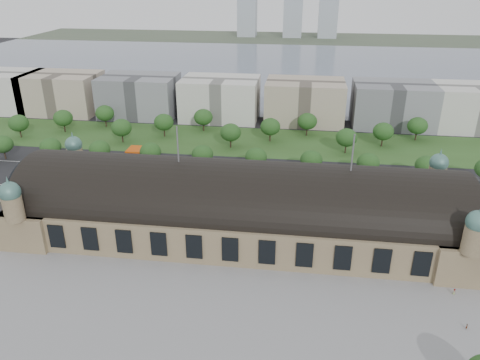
# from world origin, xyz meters

# --- Properties ---
(ground) EXTENTS (900.00, 900.00, 0.00)m
(ground) POSITION_xyz_m (0.00, 0.00, 0.00)
(ground) COLOR black
(ground) RESTS_ON ground
(station) EXTENTS (150.00, 48.40, 44.30)m
(station) POSITION_xyz_m (0.00, 0.00, 10.28)
(station) COLOR #877754
(station) RESTS_ON ground
(plaza_south) EXTENTS (190.00, 48.00, 0.12)m
(plaza_south) POSITION_xyz_m (10.00, -44.00, 0.00)
(plaza_south) COLOR gray
(plaza_south) RESTS_ON ground
(road_slab) EXTENTS (260.00, 26.00, 0.10)m
(road_slab) POSITION_xyz_m (-20.00, 38.00, 0.00)
(road_slab) COLOR black
(road_slab) RESTS_ON ground
(grass_belt) EXTENTS (300.00, 45.00, 0.10)m
(grass_belt) POSITION_xyz_m (-15.00, 93.00, 0.00)
(grass_belt) COLOR #2E4E1F
(grass_belt) RESTS_ON ground
(petrol_station) EXTENTS (14.00, 13.00, 5.05)m
(petrol_station) POSITION_xyz_m (-53.91, 65.28, 2.95)
(petrol_station) COLOR #CA490B
(petrol_station) RESTS_ON ground
(lake) EXTENTS (700.00, 320.00, 0.08)m
(lake) POSITION_xyz_m (0.00, 298.00, 0.00)
(lake) COLOR slate
(lake) RESTS_ON ground
(far_shore) EXTENTS (700.00, 120.00, 0.14)m
(far_shore) POSITION_xyz_m (0.00, 498.00, 0.00)
(far_shore) COLOR #44513D
(far_shore) RESTS_ON ground
(far_tower_left) EXTENTS (24.00, 24.00, 80.00)m
(far_tower_left) POSITION_xyz_m (-60.00, 508.00, 40.00)
(far_tower_left) COLOR #9EA8B2
(far_tower_left) RESTS_ON ground
(far_tower_mid) EXTENTS (24.00, 24.00, 85.00)m
(far_tower_mid) POSITION_xyz_m (0.00, 508.00, 42.50)
(far_tower_mid) COLOR #9EA8B2
(far_tower_mid) RESTS_ON ground
(far_tower_right) EXTENTS (24.00, 24.00, 75.00)m
(far_tower_right) POSITION_xyz_m (45.00, 508.00, 37.50)
(far_tower_right) COLOR #9EA8B2
(far_tower_right) RESTS_ON ground
(office_0) EXTENTS (45.00, 32.00, 24.00)m
(office_0) POSITION_xyz_m (-170.00, 133.00, 12.00)
(office_0) COLOR silver
(office_0) RESTS_ON ground
(office_1) EXTENTS (45.00, 32.00, 24.00)m
(office_1) POSITION_xyz_m (-130.00, 133.00, 12.00)
(office_1) COLOR tan
(office_1) RESTS_ON ground
(office_2) EXTENTS (45.00, 32.00, 24.00)m
(office_2) POSITION_xyz_m (-80.00, 133.00, 12.00)
(office_2) COLOR gray
(office_2) RESTS_ON ground
(office_3) EXTENTS (45.00, 32.00, 24.00)m
(office_3) POSITION_xyz_m (-30.00, 133.00, 12.00)
(office_3) COLOR silver
(office_3) RESTS_ON ground
(office_4) EXTENTS (45.00, 32.00, 24.00)m
(office_4) POSITION_xyz_m (20.00, 133.00, 12.00)
(office_4) COLOR tan
(office_4) RESTS_ON ground
(office_5) EXTENTS (45.00, 32.00, 24.00)m
(office_5) POSITION_xyz_m (70.00, 133.00, 12.00)
(office_5) COLOR gray
(office_5) RESTS_ON ground
(office_6) EXTENTS (45.00, 32.00, 24.00)m
(office_6) POSITION_xyz_m (115.00, 133.00, 12.00)
(office_6) COLOR silver
(office_6) RESTS_ON ground
(tree_row_0) EXTENTS (9.60, 9.60, 11.52)m
(tree_row_0) POSITION_xyz_m (-120.00, 53.00, 7.43)
(tree_row_0) COLOR #2D2116
(tree_row_0) RESTS_ON ground
(tree_row_1) EXTENTS (9.60, 9.60, 11.52)m
(tree_row_1) POSITION_xyz_m (-96.00, 53.00, 7.43)
(tree_row_1) COLOR #2D2116
(tree_row_1) RESTS_ON ground
(tree_row_2) EXTENTS (9.60, 9.60, 11.52)m
(tree_row_2) POSITION_xyz_m (-72.00, 53.00, 7.43)
(tree_row_2) COLOR #2D2116
(tree_row_2) RESTS_ON ground
(tree_row_3) EXTENTS (9.60, 9.60, 11.52)m
(tree_row_3) POSITION_xyz_m (-48.00, 53.00, 7.43)
(tree_row_3) COLOR #2D2116
(tree_row_3) RESTS_ON ground
(tree_row_4) EXTENTS (9.60, 9.60, 11.52)m
(tree_row_4) POSITION_xyz_m (-24.00, 53.00, 7.43)
(tree_row_4) COLOR #2D2116
(tree_row_4) RESTS_ON ground
(tree_row_5) EXTENTS (9.60, 9.60, 11.52)m
(tree_row_5) POSITION_xyz_m (0.00, 53.00, 7.43)
(tree_row_5) COLOR #2D2116
(tree_row_5) RESTS_ON ground
(tree_row_6) EXTENTS (9.60, 9.60, 11.52)m
(tree_row_6) POSITION_xyz_m (24.00, 53.00, 7.43)
(tree_row_6) COLOR #2D2116
(tree_row_6) RESTS_ON ground
(tree_row_7) EXTENTS (9.60, 9.60, 11.52)m
(tree_row_7) POSITION_xyz_m (48.00, 53.00, 7.43)
(tree_row_7) COLOR #2D2116
(tree_row_7) RESTS_ON ground
(tree_row_8) EXTENTS (9.60, 9.60, 11.52)m
(tree_row_8) POSITION_xyz_m (72.00, 53.00, 7.43)
(tree_row_8) COLOR #2D2116
(tree_row_8) RESTS_ON ground
(tree_belt_0) EXTENTS (10.40, 10.40, 12.48)m
(tree_belt_0) POSITION_xyz_m (-130.00, 83.00, 8.05)
(tree_belt_0) COLOR #2D2116
(tree_belt_0) RESTS_ON ground
(tree_belt_1) EXTENTS (10.40, 10.40, 12.48)m
(tree_belt_1) POSITION_xyz_m (-111.00, 95.00, 8.05)
(tree_belt_1) COLOR #2D2116
(tree_belt_1) RESTS_ON ground
(tree_belt_2) EXTENTS (10.40, 10.40, 12.48)m
(tree_belt_2) POSITION_xyz_m (-92.00, 107.00, 8.05)
(tree_belt_2) COLOR #2D2116
(tree_belt_2) RESTS_ON ground
(tree_belt_3) EXTENTS (10.40, 10.40, 12.48)m
(tree_belt_3) POSITION_xyz_m (-73.00, 83.00, 8.05)
(tree_belt_3) COLOR #2D2116
(tree_belt_3) RESTS_ON ground
(tree_belt_4) EXTENTS (10.40, 10.40, 12.48)m
(tree_belt_4) POSITION_xyz_m (-54.00, 95.00, 8.05)
(tree_belt_4) COLOR #2D2116
(tree_belt_4) RESTS_ON ground
(tree_belt_5) EXTENTS (10.40, 10.40, 12.48)m
(tree_belt_5) POSITION_xyz_m (-35.00, 107.00, 8.05)
(tree_belt_5) COLOR #2D2116
(tree_belt_5) RESTS_ON ground
(tree_belt_6) EXTENTS (10.40, 10.40, 12.48)m
(tree_belt_6) POSITION_xyz_m (-16.00, 83.00, 8.05)
(tree_belt_6) COLOR #2D2116
(tree_belt_6) RESTS_ON ground
(tree_belt_7) EXTENTS (10.40, 10.40, 12.48)m
(tree_belt_7) POSITION_xyz_m (3.00, 95.00, 8.05)
(tree_belt_7) COLOR #2D2116
(tree_belt_7) RESTS_ON ground
(tree_belt_8) EXTENTS (10.40, 10.40, 12.48)m
(tree_belt_8) POSITION_xyz_m (22.00, 107.00, 8.05)
(tree_belt_8) COLOR #2D2116
(tree_belt_8) RESTS_ON ground
(tree_belt_9) EXTENTS (10.40, 10.40, 12.48)m
(tree_belt_9) POSITION_xyz_m (41.00, 83.00, 8.05)
(tree_belt_9) COLOR #2D2116
(tree_belt_9) RESTS_ON ground
(tree_belt_10) EXTENTS (10.40, 10.40, 12.48)m
(tree_belt_10) POSITION_xyz_m (60.00, 95.00, 8.05)
(tree_belt_10) COLOR #2D2116
(tree_belt_10) RESTS_ON ground
(tree_belt_11) EXTENTS (10.40, 10.40, 12.48)m
(tree_belt_11) POSITION_xyz_m (79.00, 107.00, 8.05)
(tree_belt_11) COLOR #2D2116
(tree_belt_11) RESTS_ON ground
(traffic_car_1) EXTENTS (4.25, 1.85, 1.36)m
(traffic_car_1) POSITION_xyz_m (-71.56, 48.21, 0.68)
(traffic_car_1) COLOR gray
(traffic_car_1) RESTS_ON ground
(traffic_car_2) EXTENTS (5.77, 3.25, 1.52)m
(traffic_car_2) POSITION_xyz_m (-50.02, 38.89, 0.76)
(traffic_car_2) COLOR black
(traffic_car_2) RESTS_ON ground
(traffic_car_3) EXTENTS (4.52, 1.97, 1.29)m
(traffic_car_3) POSITION_xyz_m (-13.01, 39.07, 0.65)
(traffic_car_3) COLOR #9A3613
(traffic_car_3) RESTS_ON ground
(traffic_car_4) EXTENTS (4.87, 2.30, 1.61)m
(traffic_car_4) POSITION_xyz_m (14.05, 33.31, 0.81)
(traffic_car_4) COLOR #1F1B4C
(traffic_car_4) RESTS_ON ground
(traffic_car_5) EXTENTS (4.62, 1.65, 1.52)m
(traffic_car_5) POSITION_xyz_m (51.43, 46.10, 0.76)
(traffic_car_5) COLOR #595C60
(traffic_car_5) RESTS_ON ground
(traffic_car_6) EXTENTS (5.34, 3.01, 1.41)m
(traffic_car_6) POSITION_xyz_m (72.08, 33.66, 0.70)
(traffic_car_6) COLOR silver
(traffic_car_6) RESTS_ON ground
(parked_car_0) EXTENTS (4.70, 3.48, 1.48)m
(parked_car_0) POSITION_xyz_m (-55.61, 21.43, 0.74)
(parked_car_0) COLOR black
(parked_car_0) RESTS_ON ground
(parked_car_1) EXTENTS (5.62, 5.26, 1.47)m
(parked_car_1) POSITION_xyz_m (-58.78, 21.42, 0.73)
(parked_car_1) COLOR maroon
(parked_car_1) RESTS_ON ground
(parked_car_2) EXTENTS (5.86, 4.27, 1.58)m
(parked_car_2) POSITION_xyz_m (-70.38, 24.51, 0.79)
(parked_car_2) COLOR #1A1C49
(parked_car_2) RESTS_ON ground
(parked_car_3) EXTENTS (4.43, 4.05, 1.47)m
(parked_car_3) POSITION_xyz_m (-49.86, 25.00, 0.73)
(parked_car_3) COLOR #505257
(parked_car_3) RESTS_ON ground
(parked_car_4) EXTENTS (4.37, 3.36, 1.38)m
(parked_car_4) POSITION_xyz_m (-51.37, 23.05, 0.69)
(parked_car_4) COLOR silver
(parked_car_4) RESTS_ON ground
(parked_car_5) EXTENTS (6.28, 5.62, 1.62)m
(parked_car_5) POSITION_xyz_m (-34.92, 25.00, 0.81)
(parked_car_5) COLOR gray
(parked_car_5) RESTS_ON ground
(parked_car_6) EXTENTS (5.70, 3.90, 1.53)m
(parked_car_6) POSITION_xyz_m (-41.97, 24.04, 0.77)
(parked_car_6) COLOR black
(parked_car_6) RESTS_ON ground
(bus_west) EXTENTS (13.30, 3.15, 3.70)m
(bus_west) POSITION_xyz_m (-14.70, 32.00, 1.85)
(bus_west) COLOR red
(bus_west) RESTS_ON ground
(bus_mid) EXTENTS (11.85, 3.25, 3.27)m
(bus_mid) POSITION_xyz_m (14.52, 27.17, 1.64)
(bus_mid) COLOR silver
(bus_mid) RESTS_ON ground
(bus_east) EXTENTS (13.42, 3.59, 3.71)m
(bus_east) POSITION_xyz_m (25.60, 31.06, 1.85)
(bus_east) COLOR silver
(bus_east) RESTS_ON ground
(pedestrian_0) EXTENTS (1.03, 0.78, 1.86)m
(pedestrian_0) POSITION_xyz_m (63.73, -24.39, 0.93)
(pedestrian_0) COLOR gray
(pedestrian_0) RESTS_ON ground
(pedestrian_1) EXTENTS (0.66, 0.74, 1.71)m
(pedestrian_1) POSITION_xyz_m (63.02, -38.45, 0.85)
(pedestrian_1) COLOR gray
(pedestrian_1) RESTS_ON ground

